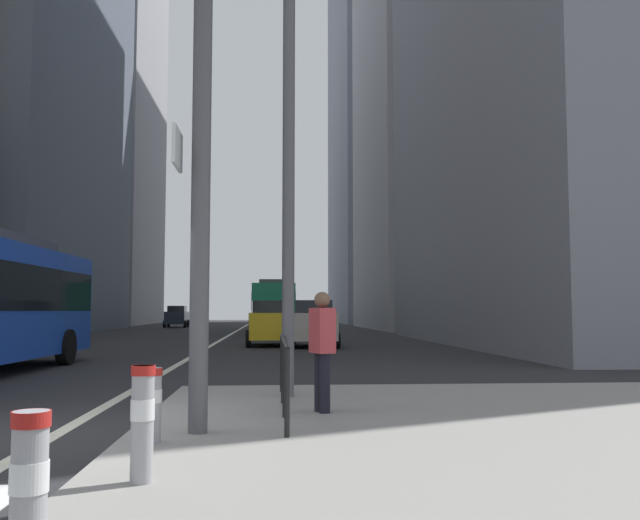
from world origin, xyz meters
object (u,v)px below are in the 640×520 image
(car_oncoming_mid, at_px, (44,323))
(bollard_left, at_px, (142,417))
(traffic_signal_gantry, at_px, (27,85))
(street_lamp_post, at_px, (289,83))
(city_bus_red_receding, at_px, (274,306))
(car_receding_far, at_px, (269,323))
(bollard_right, at_px, (153,400))
(car_oncoming_far, at_px, (177,316))
(bollard_front, at_px, (29,488))
(pedestrian_waiting, at_px, (322,345))
(car_receding_near, at_px, (311,323))
(city_bus_red_distant, at_px, (279,307))

(car_oncoming_mid, bearing_deg, bollard_left, -70.18)
(traffic_signal_gantry, bearing_deg, street_lamp_post, 45.67)
(city_bus_red_receding, relative_size, car_receding_far, 2.55)
(bollard_left, bearing_deg, car_receding_far, 87.82)
(bollard_right, bearing_deg, car_receding_far, 87.11)
(city_bus_red_receding, xyz_separation_m, car_oncoming_far, (-8.73, 17.88, -0.85))
(street_lamp_post, relative_size, bollard_left, 8.60)
(bollard_front, bearing_deg, pedestrian_waiting, 71.36)
(bollard_front, relative_size, bollard_right, 1.12)
(bollard_front, bearing_deg, bollard_left, 84.79)
(traffic_signal_gantry, relative_size, pedestrian_waiting, 3.69)
(car_receding_near, xyz_separation_m, pedestrian_waiting, (-0.96, -19.29, 0.06))
(car_oncoming_mid, xyz_separation_m, pedestrian_waiting, (10.47, -20.66, 0.06))
(bollard_right, bearing_deg, city_bus_red_receding, 87.93)
(city_bus_red_distant, xyz_separation_m, street_lamp_post, (-0.39, -49.97, 3.45))
(car_receding_near, relative_size, bollard_right, 5.72)
(bollard_right, bearing_deg, traffic_signal_gantry, 162.37)
(city_bus_red_distant, relative_size, car_receding_far, 2.35)
(car_oncoming_mid, bearing_deg, car_receding_near, -6.85)
(car_receding_near, distance_m, bollard_left, 23.08)
(car_oncoming_mid, relative_size, bollard_left, 4.47)
(city_bus_red_receding, height_order, car_receding_near, city_bus_red_receding)
(city_bus_red_receding, distance_m, car_receding_near, 15.84)
(car_receding_far, bearing_deg, car_oncoming_mid, 177.90)
(car_receding_near, relative_size, traffic_signal_gantry, 0.74)
(pedestrian_waiting, bearing_deg, car_oncoming_mid, 116.88)
(car_oncoming_far, xyz_separation_m, bollard_right, (7.39, -54.86, -0.41))
(bollard_left, xyz_separation_m, bollard_right, (-0.21, 1.68, -0.08))
(city_bus_red_distant, relative_size, traffic_signal_gantry, 1.76)
(city_bus_red_distant, distance_m, pedestrian_waiting, 51.68)
(pedestrian_waiting, bearing_deg, bollard_front, -108.64)
(car_oncoming_far, bearing_deg, street_lamp_post, -80.15)
(car_receding_near, xyz_separation_m, bollard_right, (-2.89, -21.24, -0.41))
(bollard_right, distance_m, pedestrian_waiting, 2.78)
(car_oncoming_mid, bearing_deg, city_bus_red_receding, 55.49)
(car_receding_near, bearing_deg, bollard_right, -97.75)
(car_receding_near, bearing_deg, city_bus_red_receding, 95.64)
(car_oncoming_far, distance_m, bollard_left, 57.05)
(pedestrian_waiting, bearing_deg, city_bus_red_distant, 90.04)
(bollard_left, bearing_deg, traffic_signal_gantry, 129.31)
(bollard_front, xyz_separation_m, bollard_right, (-0.03, 3.69, -0.05))
(city_bus_red_distant, height_order, street_lamp_post, street_lamp_post)
(car_oncoming_far, relative_size, bollard_front, 4.69)
(city_bus_red_receding, xyz_separation_m, car_oncoming_mid, (-9.88, -14.37, -0.85))
(bollard_right, bearing_deg, car_receding_near, 82.25)
(traffic_signal_gantry, relative_size, bollard_right, 7.77)
(traffic_signal_gantry, bearing_deg, city_bus_red_distant, 86.27)
(street_lamp_post, bearing_deg, traffic_signal_gantry, -134.33)
(traffic_signal_gantry, relative_size, bollard_left, 6.45)
(traffic_signal_gantry, height_order, bollard_front, traffic_signal_gantry)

